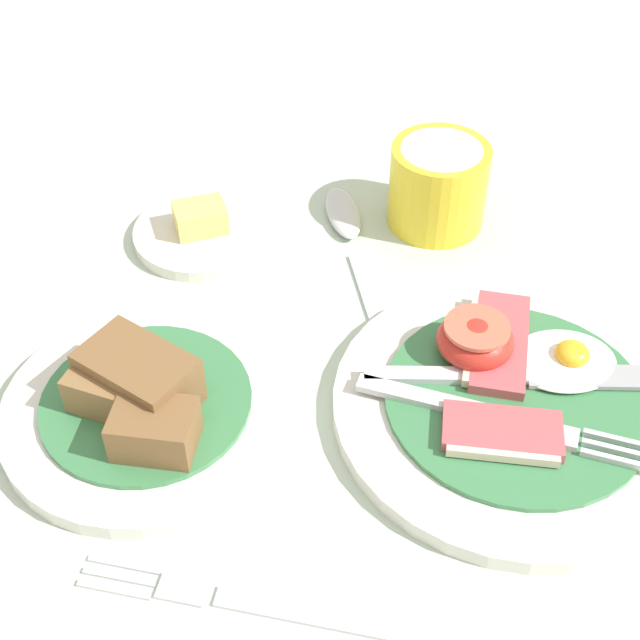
{
  "coord_description": "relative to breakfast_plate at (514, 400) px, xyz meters",
  "views": [
    {
      "loc": [
        -0.07,
        -0.37,
        0.45
      ],
      "look_at": [
        -0.02,
        0.08,
        0.02
      ],
      "focal_mm": 50.0,
      "sensor_mm": 36.0,
      "label": 1
    }
  ],
  "objects": [
    {
      "name": "ground_plane",
      "position": [
        -0.1,
        -0.0,
        -0.01
      ],
      "size": [
        3.0,
        3.0,
        0.0
      ],
      "primitive_type": "plane",
      "color": "#B7CCB7"
    },
    {
      "name": "breakfast_plate",
      "position": [
        0.0,
        0.0,
        0.0
      ],
      "size": [
        0.24,
        0.24,
        0.04
      ],
      "color": "silver",
      "rests_on": "ground_plane"
    },
    {
      "name": "bread_plate",
      "position": [
        -0.24,
        0.02,
        0.0
      ],
      "size": [
        0.19,
        0.19,
        0.05
      ],
      "color": "silver",
      "rests_on": "ground_plane"
    },
    {
      "name": "sugar_cup",
      "position": [
        -0.01,
        0.21,
        0.03
      ],
      "size": [
        0.08,
        0.08,
        0.07
      ],
      "color": "yellow",
      "rests_on": "ground_plane"
    },
    {
      "name": "butter_dish",
      "position": [
        -0.2,
        0.21,
        -0.0
      ],
      "size": [
        0.11,
        0.11,
        0.03
      ],
      "color": "silver",
      "rests_on": "ground_plane"
    },
    {
      "name": "teaspoon_by_saucer",
      "position": [
        -0.08,
        0.19,
        -0.01
      ],
      "size": [
        0.03,
        0.19,
        0.01
      ],
      "rotation": [
        0.0,
        0.0,
        1.64
      ],
      "color": "silver",
      "rests_on": "ground_plane"
    },
    {
      "name": "fork_on_cloth",
      "position": [
        -0.18,
        -0.12,
        -0.01
      ],
      "size": [
        0.18,
        0.07,
        0.01
      ],
      "rotation": [
        0.0,
        0.0,
        2.83
      ],
      "color": "silver",
      "rests_on": "ground_plane"
    }
  ]
}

